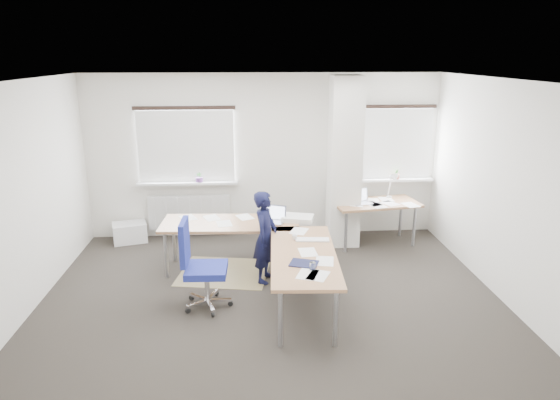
{
  "coord_description": "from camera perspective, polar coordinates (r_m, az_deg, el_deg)",
  "views": [
    {
      "loc": [
        -0.29,
        -5.92,
        3.1
      ],
      "look_at": [
        0.18,
        0.9,
        1.09
      ],
      "focal_mm": 32.0,
      "sensor_mm": 36.0,
      "label": 1
    }
  ],
  "objects": [
    {
      "name": "white_crate",
      "position": [
        8.91,
        -16.79,
        -3.56
      ],
      "size": [
        0.63,
        0.52,
        0.33
      ],
      "primitive_type": "cube",
      "rotation": [
        0.0,
        0.0,
        0.28
      ],
      "color": "white",
      "rests_on": "ground"
    },
    {
      "name": "ground",
      "position": [
        6.68,
        -1.0,
        -11.21
      ],
      "size": [
        6.0,
        6.0,
        0.0
      ],
      "primitive_type": "plane",
      "color": "#282320",
      "rests_on": "ground"
    },
    {
      "name": "desk_main",
      "position": [
        6.77,
        -1.4,
        -4.43
      ],
      "size": [
        2.41,
        2.72,
        0.96
      ],
      "rotation": [
        0.0,
        0.0,
        -0.05
      ],
      "color": "#976641",
      "rests_on": "ground"
    },
    {
      "name": "person",
      "position": [
        6.94,
        -1.69,
        -4.23
      ],
      "size": [
        0.46,
        0.55,
        1.31
      ],
      "primitive_type": "imported",
      "rotation": [
        0.0,
        0.0,
        1.23
      ],
      "color": "black",
      "rests_on": "ground"
    },
    {
      "name": "task_chair",
      "position": [
        6.42,
        -8.74,
        -9.41
      ],
      "size": [
        0.63,
        0.62,
        1.16
      ],
      "rotation": [
        0.0,
        0.0,
        -0.03
      ],
      "color": "navy",
      "rests_on": "ground"
    },
    {
      "name": "desk_side",
      "position": [
        8.43,
        10.88,
        -0.53
      ],
      "size": [
        1.49,
        0.91,
        1.22
      ],
      "rotation": [
        0.0,
        0.0,
        0.16
      ],
      "color": "#976641",
      "rests_on": "ground"
    },
    {
      "name": "floor_mat",
      "position": [
        7.47,
        -6.39,
        -8.2
      ],
      "size": [
        1.43,
        1.27,
        0.01
      ],
      "primitive_type": "cube",
      "rotation": [
        0.0,
        0.0,
        -0.17
      ],
      "color": "olive",
      "rests_on": "ground"
    },
    {
      "name": "room_shell",
      "position": [
        6.53,
        0.33,
        4.46
      ],
      "size": [
        6.04,
        5.04,
        2.82
      ],
      "color": "silver",
      "rests_on": "ground"
    }
  ]
}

